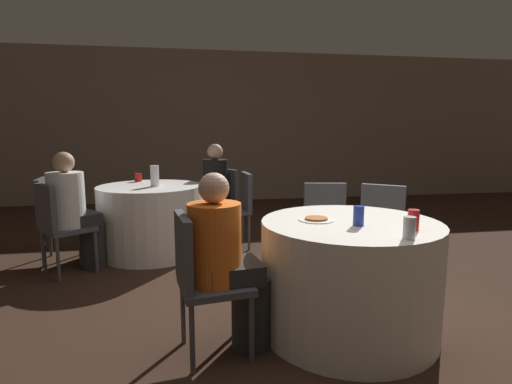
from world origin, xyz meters
name	(u,v)px	position (x,y,z in m)	size (l,w,h in m)	color
ground_plane	(324,324)	(0.00, 0.00, 0.00)	(16.00, 16.00, 0.00)	#382319
wall_back	(236,127)	(0.00, 5.17, 1.40)	(16.00, 0.06, 2.80)	gray
table_near	(349,276)	(0.13, -0.10, 0.37)	(1.16, 1.16, 0.74)	white
table_far	(152,219)	(-1.31, 1.90, 0.37)	(1.12, 1.12, 0.74)	white
chair_near_northeast	(380,225)	(0.73, 0.68, 0.52)	(0.56, 0.56, 0.86)	#47474C
chair_near_north	(326,222)	(0.31, 0.87, 0.52)	(0.47, 0.47, 0.86)	#47474C
chair_near_west	(200,272)	(-0.85, -0.25, 0.52)	(0.46, 0.46, 0.86)	#47474C
chair_far_east	(239,203)	(-0.35, 1.97, 0.52)	(0.43, 0.43, 0.86)	#47474C
chair_far_west	(53,211)	(-2.27, 1.79, 0.52)	(0.45, 0.44, 0.86)	#47474C
chair_far_northeast	(221,197)	(-0.50, 2.43, 0.52)	(0.55, 0.55, 0.86)	#47474C
chair_far_southwest	(58,221)	(-2.09, 1.32, 0.52)	(0.56, 0.56, 0.86)	#47474C
person_black_shirt	(211,193)	(-0.64, 2.34, 0.58)	(0.46, 0.42, 1.17)	#33384C
person_white_shirt	(75,212)	(-1.96, 1.41, 0.57)	(0.47, 0.45, 1.14)	#282828
person_orange_shirt	(228,265)	(-0.68, -0.22, 0.54)	(0.49, 0.34, 1.09)	#282828
pizza_plate_near	(316,219)	(-0.08, -0.03, 0.75)	(0.23, 0.23, 0.02)	white
soda_can_silver	(409,228)	(0.26, -0.55, 0.81)	(0.07, 0.07, 0.12)	silver
soda_can_red	(413,220)	(0.39, -0.38, 0.81)	(0.07, 0.07, 0.12)	red
soda_can_blue	(359,216)	(0.12, -0.22, 0.81)	(0.07, 0.07, 0.12)	#1E38A5
bottle_far	(155,176)	(-1.26, 1.83, 0.85)	(0.09, 0.09, 0.22)	white
cup_far	(138,177)	(-1.48, 2.29, 0.79)	(0.08, 0.08, 0.09)	red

